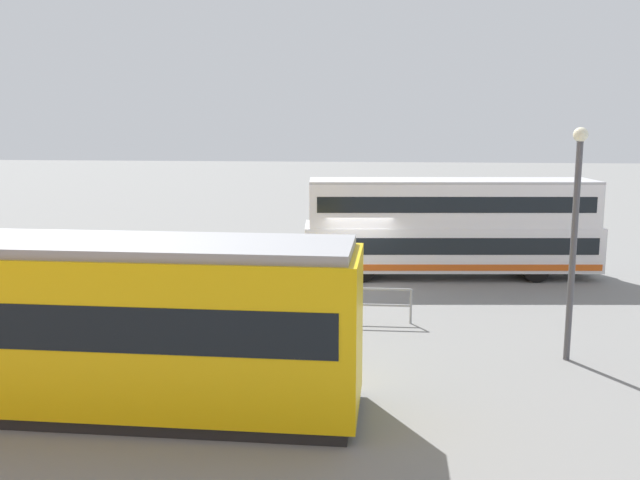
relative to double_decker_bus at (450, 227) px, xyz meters
name	(u,v)px	position (x,y,z in m)	size (l,w,h in m)	color
ground_plane	(359,283)	(3.47, 1.51, -1.95)	(160.00, 160.00, 0.00)	slate
double_decker_bus	(450,227)	(0.00, 0.00, 0.00)	(11.53, 3.58, 3.82)	white
pedestrian_near_railing	(263,290)	(6.22, 6.75, -1.01)	(0.41, 0.41, 1.63)	black
pedestrian_railing	(290,297)	(5.41, 6.71, -1.21)	(7.44, 0.12, 1.08)	gray
info_sign	(117,275)	(10.47, 7.61, -0.42)	(0.90, 0.30, 2.25)	slate
street_lamp	(575,225)	(-2.15, 9.51, 1.56)	(0.36, 0.36, 5.90)	#4C4C51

